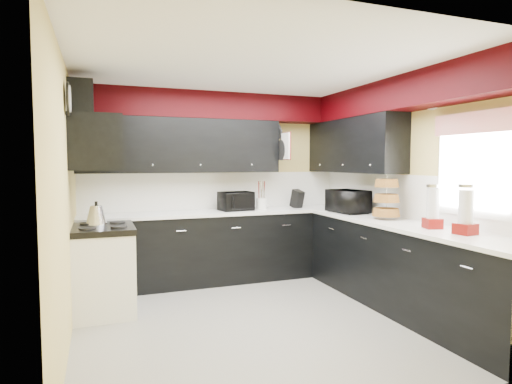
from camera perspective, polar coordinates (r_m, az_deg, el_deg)
ground at (r=4.53m, az=0.90°, el=-16.50°), size 3.60×3.60×0.00m
wall_back at (r=5.96m, az=-5.36°, el=0.76°), size 3.60×0.06×2.50m
wall_right at (r=5.18m, az=19.81°, el=0.05°), size 0.06×3.60×2.50m
wall_left at (r=3.97m, az=-24.05°, el=-1.19°), size 0.06×3.60×2.50m
ceiling at (r=4.34m, az=0.94°, el=16.17°), size 3.60×3.60×0.06m
cab_back at (r=5.78m, az=-4.53°, el=-7.35°), size 3.60×0.60×0.90m
cab_right at (r=4.88m, az=19.15°, el=-9.67°), size 0.60×3.00×0.90m
counter_back at (r=5.70m, az=-4.56°, el=-2.71°), size 3.62×0.64×0.04m
counter_right at (r=4.80m, az=19.28°, el=-4.20°), size 0.64×3.02×0.04m
splash_back at (r=5.96m, az=-5.33°, el=0.18°), size 3.60×0.02×0.50m
splash_right at (r=5.18m, az=19.71°, el=-0.61°), size 0.02×3.60×0.50m
upper_back at (r=5.68m, az=-9.84°, el=6.11°), size 2.60×0.35×0.70m
upper_right at (r=5.79m, az=12.83°, el=6.02°), size 0.35×1.80×0.70m
soffit_back at (r=5.83m, az=-4.96°, el=11.28°), size 3.60×0.36×0.35m
soffit_right at (r=4.97m, az=19.85°, el=12.32°), size 0.36×3.24×0.35m
stove at (r=4.84m, az=-19.59°, el=-10.04°), size 0.60×0.75×0.86m
cooktop at (r=4.75m, az=-19.72°, el=-4.65°), size 0.62×0.77×0.06m
hood at (r=4.71m, az=-20.59°, el=6.12°), size 0.50×0.78×0.55m
hood_duct at (r=4.74m, az=-22.32°, el=11.15°), size 0.24×0.40×0.40m
window at (r=4.51m, az=27.14°, el=3.11°), size 0.03×0.86×0.96m
valance at (r=4.49m, az=26.82°, el=8.24°), size 0.04×0.88×0.20m
pan_top at (r=6.00m, az=2.88°, el=7.96°), size 0.03×0.22×0.40m
pan_mid at (r=5.87m, az=3.38°, el=5.60°), size 0.03×0.28×0.46m
pan_low at (r=6.11m, az=2.39°, el=5.26°), size 0.03×0.24×0.42m
cut_board at (r=5.76m, az=3.95°, el=6.13°), size 0.03×0.26×0.35m
baskets at (r=5.05m, az=16.99°, el=-0.78°), size 0.27×0.27×0.50m
clock at (r=4.25m, az=-23.77°, el=11.31°), size 0.03×0.30×0.30m
deco_plate at (r=4.93m, az=22.48°, el=11.44°), size 0.03×0.24×0.24m
toaster_oven at (r=5.73m, az=-2.65°, el=-1.22°), size 0.47×0.41×0.25m
microwave at (r=5.59m, az=12.21°, el=-1.22°), size 0.41×0.56×0.29m
utensil_crock at (r=5.83m, az=0.74°, el=-1.58°), size 0.18×0.18×0.16m
knife_block at (r=6.07m, az=5.51°, el=-0.94°), size 0.15×0.18×0.25m
kettle at (r=4.91m, az=-20.50°, el=-2.87°), size 0.24×0.24×0.20m
dispenser_a at (r=4.50m, az=22.51°, el=-1.93°), size 0.19×0.19×0.41m
dispenser_b at (r=4.24m, az=26.19°, el=-2.20°), size 0.18×0.18×0.44m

